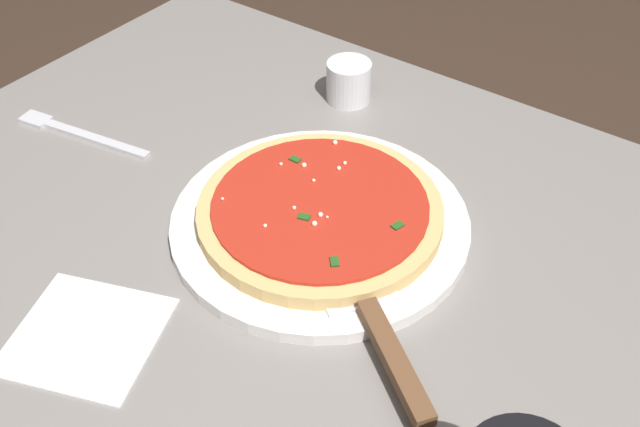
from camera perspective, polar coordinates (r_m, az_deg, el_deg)
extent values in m
cube|color=black|center=(1.40, -7.67, 0.21)|extent=(0.06, 0.06, 0.73)
cube|color=gray|center=(0.77, -2.72, -3.04)|extent=(0.96, 0.76, 0.03)
cylinder|color=white|center=(0.77, 0.00, -0.72)|extent=(0.31, 0.31, 0.01)
cylinder|color=#DBB26B|center=(0.76, 0.00, 0.11)|extent=(0.25, 0.25, 0.02)
cylinder|color=red|center=(0.75, 0.00, 0.68)|extent=(0.22, 0.22, 0.00)
sphere|color=#EFEACC|center=(0.74, -1.83, 0.37)|extent=(0.00, 0.00, 0.00)
sphere|color=#EFEACC|center=(0.74, 0.04, -0.09)|extent=(0.01, 0.01, 0.01)
sphere|color=#EFEACC|center=(0.73, 0.56, -0.28)|extent=(0.00, 0.00, 0.00)
sphere|color=#EFEACC|center=(0.78, -0.48, 2.55)|extent=(0.00, 0.00, 0.00)
sphere|color=#EFEACC|center=(0.80, -3.01, 3.81)|extent=(0.00, 0.00, 0.00)
sphere|color=#EFEACC|center=(0.80, 1.76, 3.95)|extent=(0.00, 0.00, 0.00)
sphere|color=#EFEACC|center=(0.73, -0.43, -0.77)|extent=(0.01, 0.01, 0.01)
sphere|color=#EFEACC|center=(0.83, 1.17, 5.46)|extent=(0.01, 0.01, 0.01)
sphere|color=#EFEACC|center=(0.80, -1.22, 3.73)|extent=(0.01, 0.01, 0.01)
sphere|color=#EFEACC|center=(0.79, 1.49, 3.47)|extent=(0.00, 0.00, 0.00)
sphere|color=#EFEACC|center=(0.76, -7.47, 1.12)|extent=(0.00, 0.00, 0.00)
sphere|color=#EFEACC|center=(0.73, -4.22, -0.94)|extent=(0.00, 0.00, 0.00)
cube|color=#23561E|center=(0.81, -1.91, 4.17)|extent=(0.01, 0.01, 0.00)
cube|color=#23561E|center=(0.69, 1.13, -3.70)|extent=(0.01, 0.01, 0.00)
cube|color=#23561E|center=(0.73, -1.22, -0.26)|extent=(0.01, 0.01, 0.00)
cube|color=#23561E|center=(0.73, 5.96, -0.92)|extent=(0.01, 0.01, 0.00)
cube|color=silver|center=(0.71, 2.20, -4.63)|extent=(0.11, 0.11, 0.00)
cube|color=brown|center=(0.64, 5.70, -11.08)|extent=(0.12, 0.09, 0.01)
cylinder|color=silver|center=(0.95, 2.21, 10.06)|extent=(0.06, 0.06, 0.05)
cube|color=white|center=(0.71, -17.45, -8.88)|extent=(0.16, 0.16, 0.00)
cube|color=silver|center=(0.93, -16.77, 5.48)|extent=(0.15, 0.04, 0.00)
cube|color=silver|center=(0.99, -20.92, 6.75)|extent=(0.04, 0.03, 0.00)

